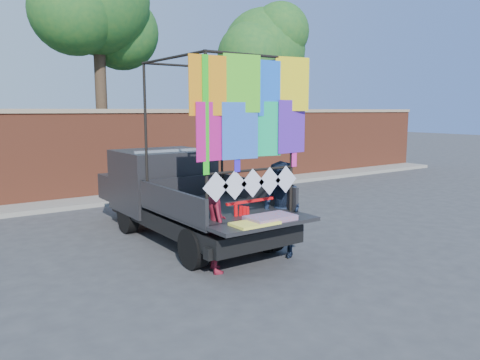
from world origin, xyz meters
TOP-DOWN VIEW (x-y plane):
  - ground at (0.00, 0.00)m, footprint 90.00×90.00m
  - brick_wall at (0.00, 7.00)m, footprint 30.00×0.45m
  - curb at (0.00, 6.30)m, footprint 30.00×1.20m
  - tree_mid at (1.02, 8.12)m, footprint 4.20×3.30m
  - tree_right at (7.52, 8.12)m, footprint 4.20×3.30m
  - pickup_truck at (0.37, 2.11)m, footprint 2.18×5.46m
  - woman at (-0.20, -0.36)m, footprint 0.50×0.63m
  - man at (1.20, -0.35)m, footprint 0.71×0.87m
  - streamer_bundle at (0.39, -0.37)m, footprint 0.97×0.08m

SIDE VIEW (x-z plane):
  - ground at x=0.00m, z-range 0.00..0.00m
  - curb at x=0.00m, z-range 0.00..0.12m
  - woman at x=-0.20m, z-range 0.00..1.51m
  - man at x=1.20m, z-range 0.00..1.69m
  - pickup_truck at x=0.37m, z-range -0.85..2.59m
  - streamer_bundle at x=0.39m, z-range 0.54..1.21m
  - brick_wall at x=0.00m, z-range 0.02..2.63m
  - tree_right at x=7.52m, z-range 1.44..8.06m
  - tree_mid at x=1.02m, z-range 1.83..9.56m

